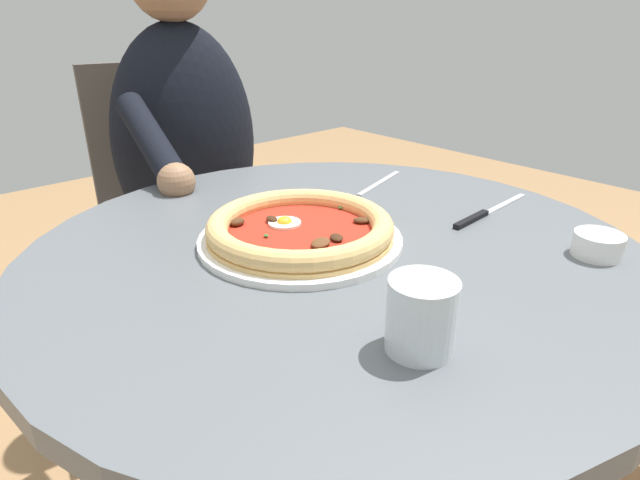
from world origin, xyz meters
TOP-DOWN VIEW (x-y plane):
  - dining_table at (0.00, 0.00)m, footprint 0.88×0.88m
  - pizza_on_plate at (0.04, 0.03)m, footprint 0.30×0.30m
  - water_glass at (-0.24, 0.11)m, footprint 0.07×0.07m
  - steak_knife at (-0.08, -0.25)m, footprint 0.02×0.23m
  - ramekin_capers at (-0.27, -0.24)m, footprint 0.07×0.07m
  - fork_utensil at (0.15, -0.26)m, footprint 0.06×0.17m
  - diner_person at (0.65, -0.12)m, footprint 0.49×0.41m
  - cafe_chair_diner at (0.79, -0.15)m, footprint 0.49×0.49m

SIDE VIEW (x-z plane):
  - diner_person at x=0.65m, z-range -0.07..1.10m
  - cafe_chair_diner at x=0.79m, z-range 0.10..0.99m
  - dining_table at x=0.00m, z-range 0.21..0.93m
  - fork_utensil at x=0.15m, z-range 0.71..0.72m
  - steak_knife at x=-0.08m, z-range 0.71..0.72m
  - ramekin_capers at x=-0.27m, z-range 0.71..0.75m
  - pizza_on_plate at x=0.04m, z-range 0.71..0.75m
  - water_glass at x=-0.24m, z-range 0.71..0.78m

